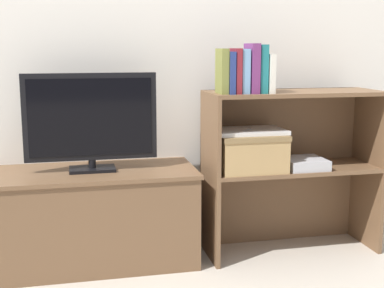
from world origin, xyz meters
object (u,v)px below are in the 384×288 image
(magazine_stack, at_px, (304,163))
(book_teal, at_px, (260,69))
(book_maroon, at_px, (235,71))
(book_navy, at_px, (229,73))
(laptop, at_px, (249,131))
(tv, at_px, (91,119))
(book_olive, at_px, (222,71))
(book_skyblue, at_px, (243,71))
(book_ivory, at_px, (268,73))
(storage_basket_left, at_px, (248,149))
(tv_stand, at_px, (94,217))
(book_plum, at_px, (252,68))

(magazine_stack, bearing_deg, book_teal, -177.22)
(book_maroon, bearing_deg, book_navy, 180.00)
(laptop, relative_size, magazine_stack, 1.71)
(tv, height_order, book_olive, book_olive)
(book_navy, distance_m, book_skyblue, 0.07)
(book_skyblue, height_order, book_ivory, book_skyblue)
(tv, relative_size, book_teal, 2.72)
(book_olive, height_order, book_ivory, book_olive)
(storage_basket_left, bearing_deg, tv, 175.56)
(book_maroon, xyz_separation_m, laptop, (0.09, 0.05, -0.30))
(book_ivory, bearing_deg, book_teal, 180.00)
(tv, distance_m, magazine_stack, 1.09)
(laptop, bearing_deg, book_maroon, -149.99)
(laptop, bearing_deg, magazine_stack, -8.06)
(book_teal, bearing_deg, magazine_stack, 2.78)
(book_teal, bearing_deg, book_olive, 180.00)
(book_navy, xyz_separation_m, book_skyblue, (0.07, -0.00, 0.01))
(storage_basket_left, relative_size, laptop, 0.94)
(tv, bearing_deg, book_teal, -7.94)
(tv_stand, height_order, book_navy, book_navy)
(tv_stand, xyz_separation_m, magazine_stack, (1.06, -0.10, 0.24))
(storage_basket_left, height_order, magazine_stack, storage_basket_left)
(book_navy, distance_m, book_maroon, 0.03)
(tv_stand, xyz_separation_m, storage_basket_left, (0.77, -0.06, 0.32))
(tv, relative_size, book_ivory, 3.38)
(book_teal, bearing_deg, tv_stand, 171.95)
(book_olive, height_order, book_navy, book_olive)
(book_olive, bearing_deg, laptop, 18.61)
(book_ivory, bearing_deg, laptop, 144.26)
(book_teal, distance_m, laptop, 0.32)
(storage_basket_left, bearing_deg, book_skyblue, -135.80)
(storage_basket_left, bearing_deg, book_teal, -56.03)
(tv_stand, height_order, storage_basket_left, storage_basket_left)
(book_teal, bearing_deg, book_plum, 180.00)
(magazine_stack, bearing_deg, book_ivory, -176.73)
(tv_stand, distance_m, book_olive, 0.95)
(storage_basket_left, bearing_deg, laptop, 180.00)
(book_maroon, xyz_separation_m, book_plum, (0.08, 0.00, 0.01))
(book_teal, xyz_separation_m, laptop, (-0.04, 0.05, -0.31))
(book_plum, distance_m, book_ivory, 0.09)
(book_ivory, xyz_separation_m, storage_basket_left, (-0.07, 0.05, -0.38))
(book_olive, distance_m, book_navy, 0.03)
(book_ivory, relative_size, storage_basket_left, 0.55)
(book_olive, bearing_deg, magazine_stack, 1.57)
(book_skyblue, bearing_deg, book_olive, 180.00)
(tv, height_order, storage_basket_left, tv)
(tv_stand, bearing_deg, book_teal, -8.05)
(tv_stand, relative_size, tv, 1.60)
(book_navy, relative_size, laptop, 0.56)
(tv, bearing_deg, book_plum, -8.39)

